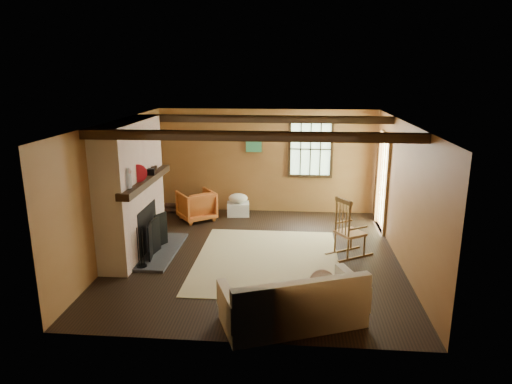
# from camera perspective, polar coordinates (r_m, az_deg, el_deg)

# --- Properties ---
(ground) EXTENTS (5.50, 5.50, 0.00)m
(ground) POSITION_cam_1_polar(r_m,az_deg,el_deg) (8.33, 0.11, -7.92)
(ground) COLOR black
(ground) RESTS_ON ground
(room_envelope) EXTENTS (5.02, 5.52, 2.44)m
(room_envelope) POSITION_cam_1_polar(r_m,az_deg,el_deg) (8.08, 1.83, 3.50)
(room_envelope) COLOR brown
(room_envelope) RESTS_ON ground
(fireplace) EXTENTS (1.02, 2.30, 2.40)m
(fireplace) POSITION_cam_1_polar(r_m,az_deg,el_deg) (8.44, -15.12, -0.22)
(fireplace) COLOR #A1573E
(fireplace) RESTS_ON ground
(rug) EXTENTS (2.50, 3.00, 0.01)m
(rug) POSITION_cam_1_polar(r_m,az_deg,el_deg) (8.13, 1.41, -8.49)
(rug) COLOR tan
(rug) RESTS_ON ground
(rocking_chair) EXTENTS (0.88, 0.77, 1.09)m
(rocking_chair) POSITION_cam_1_polar(r_m,az_deg,el_deg) (8.34, 11.50, -4.82)
(rocking_chair) COLOR tan
(rocking_chair) RESTS_ON ground
(sofa) EXTENTS (2.02, 1.44, 0.75)m
(sofa) POSITION_cam_1_polar(r_m,az_deg,el_deg) (6.14, 4.81, -13.98)
(sofa) COLOR white
(sofa) RESTS_ON ground
(firewood_pile) EXTENTS (0.65, 0.12, 0.24)m
(firewood_pile) POSITION_cam_1_polar(r_m,az_deg,el_deg) (10.85, -9.68, -1.99)
(firewood_pile) COLOR #523023
(firewood_pile) RESTS_ON ground
(laundry_basket) EXTENTS (0.54, 0.44, 0.30)m
(laundry_basket) POSITION_cam_1_polar(r_m,az_deg,el_deg) (10.52, -2.24, -2.14)
(laundry_basket) COLOR white
(laundry_basket) RESTS_ON ground
(basket_pillow) EXTENTS (0.45, 0.36, 0.22)m
(basket_pillow) POSITION_cam_1_polar(r_m,az_deg,el_deg) (10.45, -2.25, -0.78)
(basket_pillow) COLOR white
(basket_pillow) RESTS_ON laundry_basket
(armchair) EXTENTS (1.01, 1.01, 0.67)m
(armchair) POSITION_cam_1_polar(r_m,az_deg,el_deg) (10.24, -7.45, -1.67)
(armchair) COLOR #BF6026
(armchair) RESTS_ON ground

